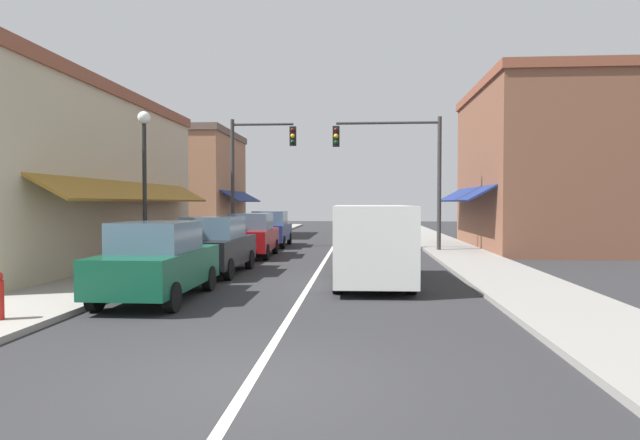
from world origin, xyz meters
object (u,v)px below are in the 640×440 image
at_px(parked_car_third_left, 251,235).
at_px(parked_car_far_left, 270,229).
at_px(traffic_signal_left_corner, 252,164).
at_px(traffic_signal_mast_arm, 403,161).
at_px(street_lamp_left_near, 144,166).
at_px(parked_car_nearest_left, 157,261).
at_px(van_in_lane, 371,242).
at_px(parked_car_second_left, 214,245).

distance_m(parked_car_third_left, parked_car_far_left, 5.28).
height_order(parked_car_third_left, traffic_signal_left_corner, traffic_signal_left_corner).
distance_m(traffic_signal_mast_arm, street_lamp_left_near, 12.12).
height_order(parked_car_far_left, traffic_signal_mast_arm, traffic_signal_mast_arm).
bearing_deg(traffic_signal_left_corner, traffic_signal_mast_arm, -12.61).
bearing_deg(street_lamp_left_near, traffic_signal_left_corner, 84.23).
relative_size(parked_car_nearest_left, traffic_signal_mast_arm, 0.69).
distance_m(parked_car_far_left, traffic_signal_mast_arm, 7.60).
height_order(parked_car_nearest_left, street_lamp_left_near, street_lamp_left_near).
bearing_deg(traffic_signal_left_corner, van_in_lane, -64.05).
height_order(parked_car_second_left, street_lamp_left_near, street_lamp_left_near).
bearing_deg(traffic_signal_mast_arm, traffic_signal_left_corner, 167.39).
relative_size(parked_car_nearest_left, street_lamp_left_near, 0.85).
relative_size(parked_car_far_left, traffic_signal_mast_arm, 0.69).
bearing_deg(parked_car_far_left, parked_car_second_left, -90.91).
bearing_deg(traffic_signal_left_corner, parked_car_third_left, -79.51).
height_order(parked_car_nearest_left, parked_car_far_left, same).
bearing_deg(parked_car_third_left, parked_car_second_left, -92.40).
bearing_deg(parked_car_third_left, parked_car_far_left, 89.63).
height_order(parked_car_nearest_left, parked_car_third_left, same).
xyz_separation_m(parked_car_nearest_left, street_lamp_left_near, (-1.69, 3.51, 2.37)).
xyz_separation_m(parked_car_nearest_left, van_in_lane, (4.83, 2.84, 0.27)).
bearing_deg(traffic_signal_mast_arm, parked_car_nearest_left, -117.17).
relative_size(parked_car_third_left, traffic_signal_left_corner, 0.67).
height_order(parked_car_far_left, van_in_lane, van_in_lane).
bearing_deg(parked_car_nearest_left, van_in_lane, 30.22).
height_order(parked_car_third_left, parked_car_far_left, same).
height_order(parked_car_third_left, van_in_lane, van_in_lane).
distance_m(parked_car_far_left, street_lamp_left_near, 12.03).
xyz_separation_m(van_in_lane, traffic_signal_mast_arm, (1.58, 9.65, 2.89)).
height_order(van_in_lane, street_lamp_left_near, street_lamp_left_near).
xyz_separation_m(parked_car_far_left, van_in_lane, (4.79, -12.33, 0.27)).
bearing_deg(parked_car_nearest_left, traffic_signal_mast_arm, 62.62).
bearing_deg(parked_car_third_left, traffic_signal_mast_arm, 21.04).
distance_m(parked_car_third_left, traffic_signal_left_corner, 5.29).
height_order(parked_car_second_left, van_in_lane, van_in_lane).
xyz_separation_m(parked_car_far_left, traffic_signal_mast_arm, (6.36, -2.69, 3.16)).
xyz_separation_m(traffic_signal_mast_arm, street_lamp_left_near, (-8.10, -8.98, -0.79)).
bearing_deg(street_lamp_left_near, parked_car_nearest_left, -64.27).
bearing_deg(traffic_signal_left_corner, parked_car_nearest_left, -87.45).
relative_size(parked_car_third_left, van_in_lane, 0.79).
xyz_separation_m(parked_car_second_left, parked_car_third_left, (0.09, 5.29, 0.00)).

